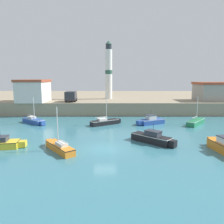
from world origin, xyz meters
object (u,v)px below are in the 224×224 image
object	(u,v)px
truck_on_quay	(72,96)
lighthouse	(109,71)
motorboat_yellow_0	(2,144)
motorboat_blue_7	(152,121)
harbor_shed_far_end	(34,91)
sailboat_green_6	(197,122)
harbor_shed_near_wharf	(217,91)
motorboat_black_5	(153,138)
sailboat_orange_3	(60,147)
sailboat_black_2	(106,122)
sailboat_blue_4	(34,121)

from	to	relation	value
truck_on_quay	lighthouse	bearing A→B (deg)	38.65
motorboat_yellow_0	motorboat_blue_7	xyz separation A→B (m)	(19.05, 12.66, 0.08)
motorboat_blue_7	harbor_shed_far_end	bearing A→B (deg)	155.72
sailboat_green_6	harbor_shed_near_wharf	size ratio (longest dim) A/B	0.60
lighthouse	truck_on_quay	distance (m)	11.57
motorboat_black_5	harbor_shed_far_end	distance (m)	30.66
sailboat_orange_3	motorboat_black_5	size ratio (longest dim) A/B	0.99
lighthouse	harbor_shed_near_wharf	xyz separation A→B (m)	(24.00, -4.26, -4.55)
sailboat_orange_3	sailboat_green_6	world-z (taller)	sailboat_green_6
sailboat_black_2	harbor_shed_far_end	bearing A→B (deg)	144.85
motorboat_yellow_0	harbor_shed_near_wharf	world-z (taller)	harbor_shed_near_wharf
motorboat_black_5	lighthouse	size ratio (longest dim) A/B	0.37
sailboat_green_6	truck_on_quay	size ratio (longest dim) A/B	1.20
motorboat_yellow_0	sailboat_black_2	xyz separation A→B (m)	(11.30, 12.20, -0.01)
sailboat_orange_3	motorboat_black_5	xyz separation A→B (m)	(10.55, 3.01, 0.12)
motorboat_yellow_0	sailboat_black_2	world-z (taller)	sailboat_black_2
sailboat_black_2	harbor_shed_near_wharf	size ratio (longest dim) A/B	0.65
sailboat_black_2	motorboat_black_5	world-z (taller)	sailboat_black_2
motorboat_yellow_0	sailboat_blue_4	world-z (taller)	sailboat_blue_4
sailboat_green_6	harbor_shed_far_end	world-z (taller)	harbor_shed_far_end
sailboat_blue_4	lighthouse	size ratio (longest dim) A/B	0.36
harbor_shed_far_end	sailboat_blue_4	bearing A→B (deg)	-71.65
motorboat_yellow_0	motorboat_black_5	xyz separation A→B (m)	(17.36, 1.99, 0.08)
truck_on_quay	sailboat_blue_4	bearing A→B (deg)	-115.52
sailboat_blue_4	truck_on_quay	xyz separation A→B (m)	(4.70, 9.85, 3.41)
sailboat_black_2	truck_on_quay	xyz separation A→B (m)	(-7.62, 10.87, 3.41)
sailboat_orange_3	motorboat_blue_7	bearing A→B (deg)	48.19
motorboat_blue_7	harbor_shed_far_end	size ratio (longest dim) A/B	0.70
sailboat_blue_4	motorboat_yellow_0	bearing A→B (deg)	-85.61
lighthouse	harbor_shed_near_wharf	size ratio (longest dim) A/B	1.56
sailboat_blue_4	motorboat_blue_7	bearing A→B (deg)	-1.60
motorboat_yellow_0	harbor_shed_near_wharf	size ratio (longest dim) A/B	0.59
sailboat_green_6	harbor_shed_near_wharf	distance (m)	16.30
motorboat_blue_7	lighthouse	size ratio (longest dim) A/B	0.37
sailboat_orange_3	harbor_shed_far_end	bearing A→B (deg)	114.69
sailboat_blue_4	harbor_shed_near_wharf	xyz separation A→B (m)	(36.69, 11.97, 4.28)
sailboat_green_6	truck_on_quay	xyz separation A→B (m)	(-22.89, 10.70, 3.45)
motorboat_yellow_0	motorboat_black_5	size ratio (longest dim) A/B	1.03
harbor_shed_near_wharf	motorboat_yellow_0	bearing A→B (deg)	-144.77
sailboat_green_6	harbor_shed_near_wharf	world-z (taller)	harbor_shed_near_wharf
sailboat_orange_3	lighthouse	distance (m)	32.11
sailboat_blue_4	harbor_shed_far_end	xyz separation A→B (m)	(-3.31, 9.98, 4.56)
sailboat_black_2	motorboat_blue_7	size ratio (longest dim) A/B	1.11
sailboat_green_6	harbor_shed_far_end	size ratio (longest dim) A/B	0.72
sailboat_orange_3	truck_on_quay	bearing A→B (deg)	97.39
motorboat_yellow_0	sailboat_orange_3	distance (m)	6.89
harbor_shed_near_wharf	motorboat_blue_7	bearing A→B (deg)	-142.98
sailboat_black_2	truck_on_quay	world-z (taller)	sailboat_black_2
harbor_shed_far_end	truck_on_quay	world-z (taller)	harbor_shed_far_end
sailboat_black_2	motorboat_blue_7	bearing A→B (deg)	3.40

